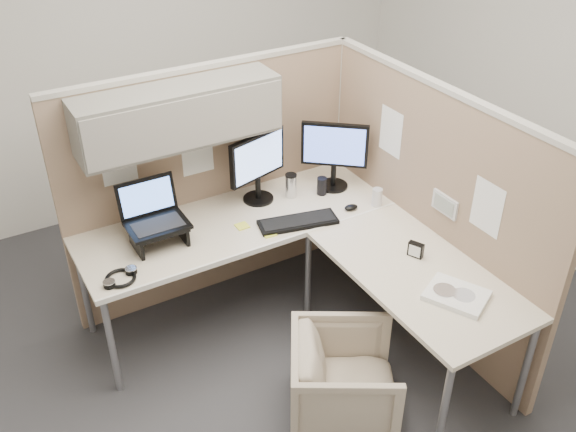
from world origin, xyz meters
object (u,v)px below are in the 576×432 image
office_chair (344,376)px  monitor_left (257,163)px  keyboard (298,222)px  desk (302,247)px

office_chair → monitor_left: 1.44m
monitor_left → keyboard: monitor_left is taller
office_chair → keyboard: (0.21, 0.86, 0.45)m
office_chair → monitor_left: (0.14, 1.24, 0.71)m
office_chair → keyboard: keyboard is taller
office_chair → keyboard: 1.00m
desk → keyboard: bearing=66.2°
desk → monitor_left: (0.00, 0.56, 0.32)m
keyboard → desk: bearing=-101.1°
desk → monitor_left: bearing=89.8°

